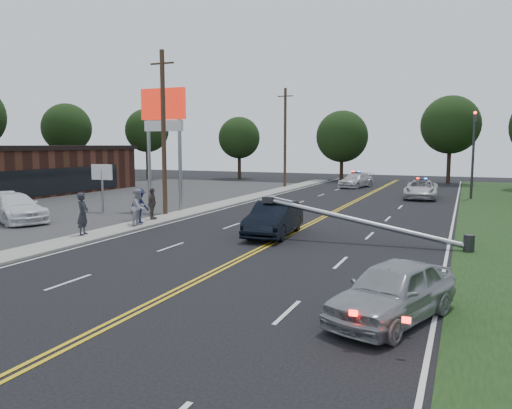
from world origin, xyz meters
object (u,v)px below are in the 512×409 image
at_px(traffic_signal, 473,147).
at_px(crashed_sedan, 274,219).
at_px(bystander_a, 83,214).
at_px(bystander_b, 139,207).
at_px(small_sign, 102,176).
at_px(bystander_d, 152,204).
at_px(fallen_streetlight, 373,224).
at_px(utility_pole_far, 285,138).
at_px(emergency_a, 421,189).
at_px(utility_pole_mid, 164,133).
at_px(parked_car, 14,208).
at_px(pylon_sign, 163,120).
at_px(waiting_sedan, 393,291).
at_px(emergency_b, 356,180).
at_px(bystander_c, 139,206).

relative_size(traffic_signal, crashed_sedan, 1.41).
relative_size(bystander_a, bystander_b, 1.04).
xyz_separation_m(small_sign, bystander_d, (5.37, -2.20, -1.31)).
distance_m(traffic_signal, fallen_streetlight, 22.62).
bearing_deg(bystander_a, bystander_d, -19.61).
height_order(traffic_signal, bystander_a, traffic_signal).
relative_size(utility_pole_far, emergency_a, 1.84).
relative_size(utility_pole_mid, parked_car, 1.79).
distance_m(fallen_streetlight, parked_car, 20.00).
relative_size(parked_car, bystander_a, 2.76).
xyz_separation_m(pylon_sign, emergency_a, (15.04, 14.49, -5.24)).
xyz_separation_m(fallen_streetlight, bystander_b, (-12.22, -0.27, 0.17)).
height_order(waiting_sedan, emergency_b, waiting_sedan).
height_order(traffic_signal, utility_pole_far, utility_pole_far).
bearing_deg(utility_pole_mid, bystander_a, -86.74).
xyz_separation_m(waiting_sedan, bystander_a, (-15.08, 5.86, 0.38)).
xyz_separation_m(traffic_signal, parked_car, (-24.07, -23.44, -3.40)).
relative_size(bystander_a, bystander_c, 1.05).
height_order(pylon_sign, waiting_sedan, pylon_sign).
height_order(crashed_sedan, emergency_a, crashed_sedan).
bearing_deg(bystander_c, fallen_streetlight, -81.63).
bearing_deg(small_sign, emergency_a, 41.65).
bearing_deg(bystander_b, fallen_streetlight, -95.51).
bearing_deg(small_sign, bystander_a, -55.65).
relative_size(pylon_sign, utility_pole_mid, 0.80).
distance_m(emergency_a, bystander_a, 27.58).
bearing_deg(bystander_d, pylon_sign, 9.99).
xyz_separation_m(utility_pole_far, parked_car, (-6.57, -27.44, -4.28)).
bearing_deg(pylon_sign, waiting_sedan, -42.71).
bearing_deg(parked_car, traffic_signal, -24.20).
height_order(utility_pole_far, bystander_a, utility_pole_far).
height_order(fallen_streetlight, utility_pole_far, utility_pole_far).
xyz_separation_m(traffic_signal, bystander_b, (-16.33, -22.27, -3.11)).
xyz_separation_m(traffic_signal, bystander_a, (-17.06, -25.66, -3.08)).
bearing_deg(parked_car, crashed_sedan, -61.94).
xyz_separation_m(utility_pole_far, bystander_a, (0.44, -29.66, -3.96)).
bearing_deg(waiting_sedan, bystander_c, 166.62).
bearing_deg(bystander_a, fallen_streetlight, -92.41).
relative_size(parked_car, bystander_b, 2.87).
distance_m(traffic_signal, crashed_sedan, 23.70).
bearing_deg(utility_pole_mid, bystander_d, -75.47).
height_order(pylon_sign, utility_pole_mid, utility_pole_mid).
height_order(small_sign, bystander_a, small_sign).
bearing_deg(utility_pole_mid, emergency_a, 50.20).
distance_m(waiting_sedan, parked_car, 23.51).
height_order(pylon_sign, emergency_b, pylon_sign).
relative_size(traffic_signal, bystander_b, 3.63).
height_order(traffic_signal, crashed_sedan, traffic_signal).
bearing_deg(bystander_d, traffic_signal, -53.97).
relative_size(bystander_c, bystander_d, 1.06).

